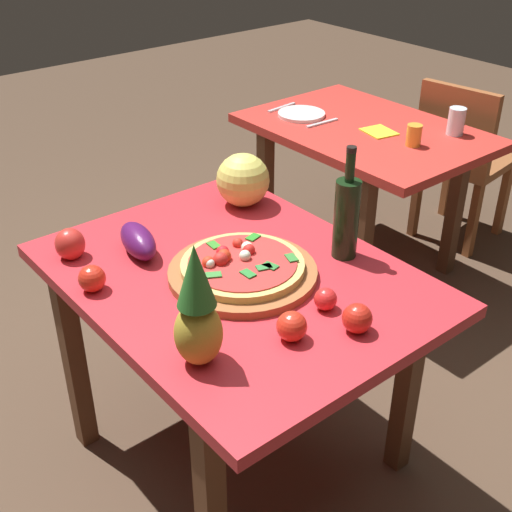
{
  "coord_description": "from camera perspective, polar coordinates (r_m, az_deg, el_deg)",
  "views": [
    {
      "loc": [
        1.33,
        -1.01,
        1.79
      ],
      "look_at": [
        0.03,
        0.06,
        0.78
      ],
      "focal_mm": 47.43,
      "sensor_mm": 36.0,
      "label": 1
    }
  ],
  "objects": [
    {
      "name": "fork_utensil",
      "position": [
        3.32,
        2.18,
        12.42
      ],
      "size": [
        0.03,
        0.18,
        0.01
      ],
      "primitive_type": "cube",
      "rotation": [
        0.0,
        0.0,
        0.1
      ],
      "color": "silver",
      "rests_on": "background_table"
    },
    {
      "name": "melon",
      "position": [
        2.33,
        -1.11,
        6.43
      ],
      "size": [
        0.18,
        0.18,
        0.18
      ],
      "primitive_type": "sphere",
      "color": "#DBD25F",
      "rests_on": "display_table"
    },
    {
      "name": "wine_bottle",
      "position": [
        2.02,
        7.64,
        3.33
      ],
      "size": [
        0.08,
        0.08,
        0.35
      ],
      "color": "black",
      "rests_on": "display_table"
    },
    {
      "name": "tomato_beside_pepper",
      "position": [
        1.94,
        -13.67,
        -1.86
      ],
      "size": [
        0.08,
        0.08,
        0.08
      ],
      "primitive_type": "sphere",
      "color": "red",
      "rests_on": "display_table"
    },
    {
      "name": "pizza",
      "position": [
        1.94,
        -1.28,
        -0.68
      ],
      "size": [
        0.36,
        0.36,
        0.06
      ],
      "color": "tan",
      "rests_on": "pizza_board"
    },
    {
      "name": "dinner_plate",
      "position": [
        3.22,
        3.85,
        11.85
      ],
      "size": [
        0.22,
        0.22,
        0.02
      ],
      "primitive_type": "cylinder",
      "color": "white",
      "rests_on": "background_table"
    },
    {
      "name": "tomato_by_bottle",
      "position": [
        1.82,
        5.88,
        -3.64
      ],
      "size": [
        0.06,
        0.06,
        0.06
      ],
      "primitive_type": "sphere",
      "color": "red",
      "rests_on": "display_table"
    },
    {
      "name": "knife_utensil",
      "position": [
        3.13,
        5.61,
        11.1
      ],
      "size": [
        0.03,
        0.18,
        0.01
      ],
      "primitive_type": "cube",
      "rotation": [
        0.0,
        0.0,
        -0.05
      ],
      "color": "silver",
      "rests_on": "background_table"
    },
    {
      "name": "drinking_glass_water",
      "position": [
        3.1,
        16.54,
        10.84
      ],
      "size": [
        0.07,
        0.07,
        0.12
      ],
      "primitive_type": "cylinder",
      "color": "silver",
      "rests_on": "background_table"
    },
    {
      "name": "display_table",
      "position": [
        2.03,
        -1.69,
        -3.7
      ],
      "size": [
        1.13,
        0.86,
        0.73
      ],
      "color": "#58331F",
      "rests_on": "ground_plane"
    },
    {
      "name": "dining_chair",
      "position": [
        3.58,
        16.91,
        8.19
      ],
      "size": [
        0.45,
        0.45,
        0.85
      ],
      "rotation": [
        0.0,
        0.0,
        3.27
      ],
      "color": "#98572F",
      "rests_on": "ground_plane"
    },
    {
      "name": "background_table",
      "position": [
        3.16,
        9.07,
        8.86
      ],
      "size": [
        1.07,
        0.74,
        0.73
      ],
      "color": "#58331F",
      "rests_on": "ground_plane"
    },
    {
      "name": "tomato_near_board",
      "position": [
        1.75,
        8.53,
        -5.22
      ],
      "size": [
        0.08,
        0.08,
        0.08
      ],
      "primitive_type": "sphere",
      "color": "red",
      "rests_on": "display_table"
    },
    {
      "name": "tomato_at_corner",
      "position": [
        1.7,
        3.03,
        -5.95
      ],
      "size": [
        0.08,
        0.08,
        0.08
      ],
      "primitive_type": "sphere",
      "color": "red",
      "rests_on": "display_table"
    },
    {
      "name": "pineapple_left",
      "position": [
        1.57,
        -4.98,
        -4.74
      ],
      "size": [
        0.12,
        0.12,
        0.33
      ],
      "color": "#B1952E",
      "rests_on": "display_table"
    },
    {
      "name": "bell_pepper",
      "position": [
        2.11,
        -15.41,
        0.98
      ],
      "size": [
        0.09,
        0.09,
        0.1
      ],
      "primitive_type": "ellipsoid",
      "color": "red",
      "rests_on": "display_table"
    },
    {
      "name": "drinking_glass_juice",
      "position": [
        2.93,
        13.18,
        9.88
      ],
      "size": [
        0.06,
        0.06,
        0.09
      ],
      "primitive_type": "cylinder",
      "color": "orange",
      "rests_on": "background_table"
    },
    {
      "name": "napkin_folded",
      "position": [
        3.06,
        10.34,
        10.27
      ],
      "size": [
        0.16,
        0.15,
        0.01
      ],
      "primitive_type": "cube",
      "rotation": [
        0.0,
        0.0,
        -0.2
      ],
      "color": "yellow",
      "rests_on": "background_table"
    },
    {
      "name": "ground_plane",
      "position": [
        2.45,
        -1.46,
        -16.04
      ],
      "size": [
        10.0,
        10.0,
        0.0
      ],
      "primitive_type": "plane",
      "color": "#4C3828"
    },
    {
      "name": "eggplant",
      "position": [
        2.08,
        -9.92,
        1.28
      ],
      "size": [
        0.21,
        0.13,
        0.09
      ],
      "primitive_type": "ellipsoid",
      "rotation": [
        0.0,
        0.0,
        2.95
      ],
      "color": "#4B144E",
      "rests_on": "display_table"
    },
    {
      "name": "pizza_board",
      "position": [
        1.96,
        -1.14,
        -1.42
      ],
      "size": [
        0.43,
        0.43,
        0.02
      ],
      "primitive_type": "cylinder",
      "color": "#98572F",
      "rests_on": "display_table"
    }
  ]
}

